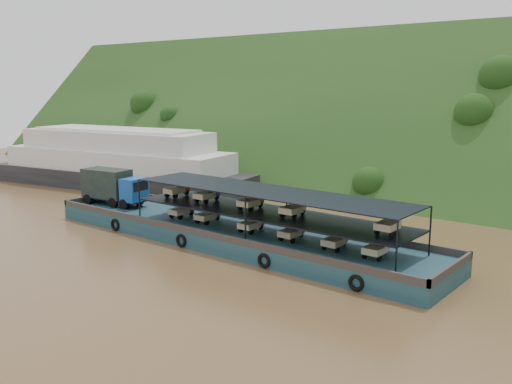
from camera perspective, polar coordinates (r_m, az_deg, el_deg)
The scene contains 4 objects.
ground at distance 45.87m, azimuth -0.40°, elevation -4.77°, with size 160.00×160.00×0.00m, color brown.
hillside at distance 76.59m, azimuth 16.87°, elevation 1.05°, with size 140.00×28.00×28.00m, color #1D3814.
cargo_barge at distance 45.52m, azimuth -3.56°, elevation -3.46°, with size 35.00×7.18×4.54m.
passenger_ferry at distance 71.32m, azimuth -13.71°, elevation 3.01°, with size 35.75×14.78×7.04m.
Camera 1 is at (27.93, -34.26, 12.25)m, focal length 40.00 mm.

